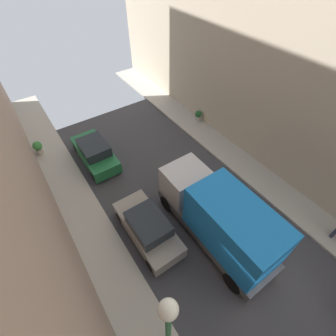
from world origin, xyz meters
TOP-DOWN VIEW (x-y plane):
  - ground at (0.00, 0.00)m, footprint 32.00×32.00m
  - sidewalk_right at (5.00, 0.00)m, footprint 2.00×44.00m
  - parked_car_left_2 at (-2.70, 4.49)m, footprint 1.78×4.20m
  - parked_car_left_3 at (-2.70, 11.12)m, footprint 1.78×4.20m
  - delivery_truck at (0.00, 2.51)m, footprint 2.26×6.60m
  - potted_plant_0 at (5.69, 10.73)m, footprint 0.52×0.52m
  - potted_plant_1 at (-5.61, 13.86)m, footprint 0.60×0.60m
  - lamp_post at (-4.60, -0.03)m, footprint 0.44×0.44m

SIDE VIEW (x-z plane):
  - ground at x=0.00m, z-range 0.00..0.00m
  - sidewalk_right at x=5.00m, z-range 0.00..0.15m
  - potted_plant_0 at x=5.69m, z-range 0.20..1.00m
  - potted_plant_1 at x=-5.61m, z-range 0.18..1.11m
  - parked_car_left_2 at x=-2.70m, z-range -0.06..1.50m
  - parked_car_left_3 at x=-2.70m, z-range -0.06..1.50m
  - delivery_truck at x=0.00m, z-range 0.10..3.48m
  - lamp_post at x=-4.60m, z-range 1.05..7.05m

